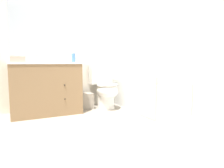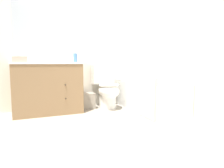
# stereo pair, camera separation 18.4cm
# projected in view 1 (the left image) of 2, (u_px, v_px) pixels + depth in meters

# --- Properties ---
(ground_plane) EXTENTS (14.00, 14.00, 0.00)m
(ground_plane) POSITION_uv_depth(u_px,v_px,m) (127.00, 132.00, 2.42)
(ground_plane) COLOR gray
(wall_back) EXTENTS (8.00, 0.06, 2.50)m
(wall_back) POSITION_uv_depth(u_px,v_px,m) (83.00, 41.00, 3.76)
(wall_back) COLOR silver
(wall_back) RESTS_ON ground_plane
(wall_right) EXTENTS (0.05, 2.63, 2.50)m
(wall_right) POSITION_uv_depth(u_px,v_px,m) (167.00, 40.00, 3.59)
(wall_right) COLOR silver
(wall_right) RESTS_ON ground_plane
(vanity_cabinet) EXTENTS (1.09, 0.60, 0.85)m
(vanity_cabinet) POSITION_uv_depth(u_px,v_px,m) (46.00, 88.00, 3.25)
(vanity_cabinet) COLOR olive
(vanity_cabinet) RESTS_ON ground_plane
(sink_faucet) EXTENTS (0.14, 0.12, 0.12)m
(sink_faucet) POSITION_uv_depth(u_px,v_px,m) (43.00, 60.00, 3.38)
(sink_faucet) COLOR silver
(sink_faucet) RESTS_ON vanity_cabinet
(toilet) EXTENTS (0.41, 0.64, 0.79)m
(toilet) POSITION_uv_depth(u_px,v_px,m) (105.00, 88.00, 3.66)
(toilet) COLOR white
(toilet) RESTS_ON ground_plane
(bathtub) EXTENTS (0.67, 1.45, 0.51)m
(bathtub) POSITION_uv_depth(u_px,v_px,m) (147.00, 95.00, 3.61)
(bathtub) COLOR white
(bathtub) RESTS_ON ground_plane
(shower_curtain) EXTENTS (0.01, 0.58, 1.91)m
(shower_curtain) POSITION_uv_depth(u_px,v_px,m) (145.00, 55.00, 3.02)
(shower_curtain) COLOR silver
(shower_curtain) RESTS_ON ground_plane
(wastebasket) EXTENTS (0.27, 0.23, 0.28)m
(wastebasket) POSITION_uv_depth(u_px,v_px,m) (85.00, 101.00, 3.64)
(wastebasket) COLOR gray
(wastebasket) RESTS_ON ground_plane
(tissue_box) EXTENTS (0.11, 0.13, 0.12)m
(tissue_box) POSITION_uv_depth(u_px,v_px,m) (58.00, 59.00, 3.28)
(tissue_box) COLOR silver
(tissue_box) RESTS_ON vanity_cabinet
(soap_dispenser) EXTENTS (0.06, 0.06, 0.18)m
(soap_dispenser) POSITION_uv_depth(u_px,v_px,m) (74.00, 58.00, 3.40)
(soap_dispenser) COLOR #4C7AB2
(soap_dispenser) RESTS_ON vanity_cabinet
(hand_towel_folded) EXTENTS (0.21, 0.16, 0.08)m
(hand_towel_folded) POSITION_uv_depth(u_px,v_px,m) (18.00, 59.00, 2.91)
(hand_towel_folded) COLOR tan
(hand_towel_folded) RESTS_ON vanity_cabinet
(bath_towel_folded) EXTENTS (0.33, 0.19, 0.09)m
(bath_towel_folded) POSITION_uv_depth(u_px,v_px,m) (160.00, 81.00, 3.08)
(bath_towel_folded) COLOR white
(bath_towel_folded) RESTS_ON bathtub
(bath_mat) EXTENTS (0.46, 0.31, 0.02)m
(bath_mat) POSITION_uv_depth(u_px,v_px,m) (122.00, 114.00, 3.21)
(bath_mat) COLOR silver
(bath_mat) RESTS_ON ground_plane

